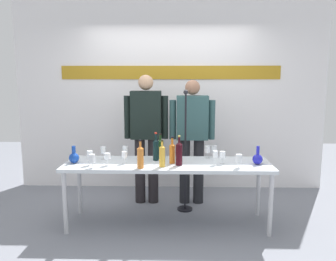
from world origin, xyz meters
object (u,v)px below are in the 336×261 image
wine_glass_left_5 (124,155)px  wine_glass_right_1 (214,149)px  presenter_right (192,134)px  wine_bottle_3 (162,155)px  wine_bottle_4 (140,156)px  wine_glass_right_4 (239,159)px  wine_glass_right_0 (222,155)px  wine_glass_left_0 (92,159)px  wine_glass_left_1 (103,151)px  wine_glass_left_2 (107,156)px  decanter_blue_left (74,157)px  decanter_blue_right (258,159)px  wine_bottle_1 (179,153)px  wine_glass_right_2 (215,155)px  wine_glass_left_3 (125,150)px  wine_bottle_0 (172,152)px  wine_glass_left_4 (90,155)px  wine_glass_right_3 (208,149)px  wine_bottle_2 (160,148)px  display_table (168,168)px  wine_bottle_5 (156,149)px  presenter_left (146,131)px

wine_glass_left_5 → wine_glass_right_1: 1.10m
presenter_right → wine_bottle_3: 0.96m
wine_bottle_4 → wine_glass_right_4: 1.07m
wine_glass_right_0 → wine_glass_left_0: bearing=-171.2°
wine_bottle_4 → wine_glass_left_5: (-0.20, 0.19, -0.03)m
wine_glass_left_1 → wine_glass_left_2: wine_glass_left_1 is taller
decanter_blue_left → wine_glass_left_0: (0.26, -0.21, 0.04)m
decanter_blue_right → wine_glass_right_0: bearing=178.5°
decanter_blue_left → wine_glass_left_5: bearing=-1.0°
wine_bottle_1 → wine_glass_left_0: bearing=-171.3°
wine_bottle_4 → wine_glass_right_2: (0.82, 0.17, -0.01)m
decanter_blue_right → wine_glass_right_4: 0.29m
wine_glass_left_3 → wine_glass_right_2: (1.06, -0.30, 0.02)m
wine_bottle_0 → wine_bottle_4: (-0.34, -0.22, 0.00)m
wine_glass_left_5 → presenter_right: bearing=43.6°
wine_glass_right_0 → wine_glass_right_1: wine_glass_right_1 is taller
wine_glass_left_4 → wine_glass_right_3: bearing=15.3°
wine_bottle_3 → wine_glass_left_0: size_ratio=1.96×
decanter_blue_right → wine_bottle_2: bearing=166.8°
wine_bottle_1 → wine_glass_left_4: bearing=-178.7°
decanter_blue_left → wine_glass_left_2: bearing=-13.0°
wine_glass_right_3 → wine_glass_left_4: bearing=-164.7°
wine_glass_right_4 → wine_glass_left_2: bearing=177.3°
decanter_blue_right → wine_glass_left_1: bearing=174.5°
wine_glass_left_3 → wine_glass_left_2: bearing=-111.1°
wine_glass_left_0 → wine_glass_right_2: bearing=7.5°
wine_glass_left_5 → wine_glass_left_1: bearing=147.0°
wine_glass_left_4 → wine_bottle_1: bearing=1.3°
wine_glass_right_2 → wine_bottle_2: bearing=155.0°
wine_glass_left_3 → wine_glass_right_0: bearing=-12.7°
presenter_right → wine_glass_left_0: size_ratio=11.04×
presenter_right → wine_glass_left_4: bearing=-144.4°
display_table → wine_bottle_3: bearing=-107.3°
wine_glass_left_3 → wine_glass_left_1: bearing=-158.6°
decanter_blue_left → wine_bottle_0: size_ratio=0.64×
decanter_blue_right → wine_glass_left_1: size_ratio=1.34×
wine_bottle_3 → wine_bottle_1: bearing=19.6°
decanter_blue_right → wine_bottle_2: wine_bottle_2 is taller
wine_bottle_5 → wine_glass_left_3: 0.40m
display_table → wine_glass_left_3: size_ratio=16.04×
wine_glass_left_4 → wine_glass_right_3: wine_glass_left_4 is taller
wine_bottle_5 → wine_glass_right_4: (0.92, -0.31, -0.04)m
wine_bottle_5 → wine_glass_left_1: bearing=178.1°
wine_glass_left_4 → wine_glass_right_1: (1.43, 0.41, -0.02)m
wine_glass_left_2 → wine_glass_left_3: size_ratio=0.95×
wine_bottle_1 → wine_glass_left_5: size_ratio=2.41×
display_table → wine_glass_left_5: 0.52m
wine_glass_right_3 → wine_bottle_0: bearing=-148.7°
wine_glass_left_3 → presenter_left: bearing=65.8°
wine_glass_left_3 → wine_glass_right_0: size_ratio=1.02×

